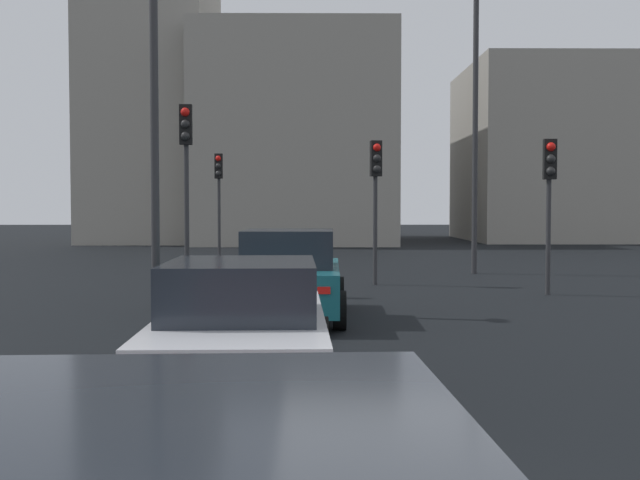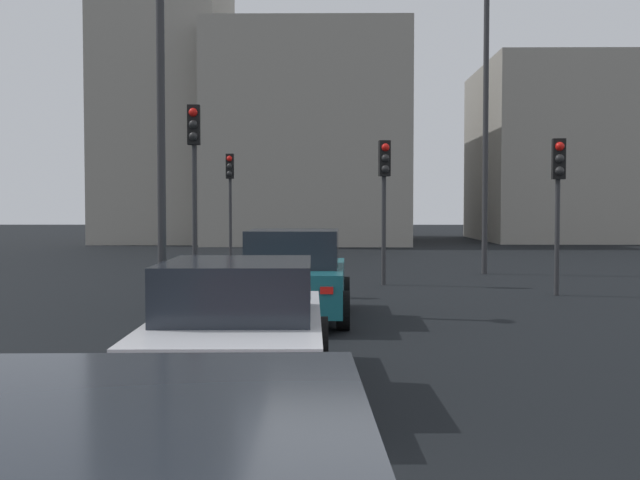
{
  "view_description": "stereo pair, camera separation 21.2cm",
  "coord_description": "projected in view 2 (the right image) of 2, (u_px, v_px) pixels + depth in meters",
  "views": [
    {
      "loc": [
        -3.96,
        1.07,
        2.01
      ],
      "look_at": [
        5.95,
        0.97,
        1.58
      ],
      "focal_mm": 44.16,
      "sensor_mm": 36.0,
      "label": 1
    },
    {
      "loc": [
        -3.96,
        0.86,
        2.01
      ],
      "look_at": [
        5.95,
        0.97,
        1.58
      ],
      "focal_mm": 44.16,
      "sensor_mm": 36.0,
      "label": 2
    }
  ],
  "objects": [
    {
      "name": "car_teal_right_lead",
      "position": [
        294.0,
        276.0,
        13.97
      ],
      "size": [
        4.17,
        2.06,
        1.59
      ],
      "rotation": [
        0.0,
        0.0,
        -0.02
      ],
      "color": "#19606B",
      "rests_on": "ground_plane"
    },
    {
      "name": "building_facade_center",
      "position": [
        309.0,
        143.0,
        45.34
      ],
      "size": [
        14.91,
        10.45,
        11.24
      ],
      "primitive_type": "cube",
      "color": "gray",
      "rests_on": "ground_plane"
    },
    {
      "name": "building_facade_right",
      "position": [
        167.0,
        86.0,
        44.39
      ],
      "size": [
        9.5,
        6.55,
        17.61
      ],
      "primitive_type": "cube",
      "color": "gray",
      "rests_on": "ground_plane"
    },
    {
      "name": "building_facade_left",
      "position": [
        582.0,
        154.0,
        46.09
      ],
      "size": [
        11.25,
        11.9,
        10.15
      ],
      "primitive_type": "cube",
      "color": "gray",
      "rests_on": "ground_plane"
    },
    {
      "name": "traffic_light_near_right",
      "position": [
        558.0,
        182.0,
        17.51
      ],
      "size": [
        0.32,
        0.3,
        3.51
      ],
      "rotation": [
        0.0,
        0.0,
        3.06
      ],
      "color": "#2D2D30",
      "rests_on": "ground_plane"
    },
    {
      "name": "car_white_right_second",
      "position": [
        239.0,
        329.0,
        8.35
      ],
      "size": [
        4.35,
        2.01,
        1.44
      ],
      "rotation": [
        0.0,
        0.0,
        0.02
      ],
      "color": "silver",
      "rests_on": "ground_plane"
    },
    {
      "name": "traffic_light_near_left",
      "position": [
        384.0,
        181.0,
        19.84
      ],
      "size": [
        0.33,
        0.31,
        3.66
      ],
      "rotation": [
        0.0,
        0.0,
        3.29
      ],
      "color": "#2D2D30",
      "rests_on": "ground_plane"
    },
    {
      "name": "street_lamp_far",
      "position": [
        161.0,
        100.0,
        14.97
      ],
      "size": [
        0.56,
        0.36,
        6.79
      ],
      "color": "#2D2D30",
      "rests_on": "ground_plane"
    },
    {
      "name": "traffic_light_far_left",
      "position": [
        194.0,
        159.0,
        17.85
      ],
      "size": [
        0.32,
        0.29,
        4.3
      ],
      "rotation": [
        0.0,
        0.0,
        3.2
      ],
      "color": "#2D2D30",
      "rests_on": "ground_plane"
    },
    {
      "name": "traffic_light_far_right",
      "position": [
        230.0,
        184.0,
        28.51
      ],
      "size": [
        0.32,
        0.28,
        3.9
      ],
      "rotation": [
        0.0,
        0.0,
        3.14
      ],
      "color": "#2D2D30",
      "rests_on": "ground_plane"
    },
    {
      "name": "street_lamp_kerbside",
      "position": [
        486.0,
        107.0,
        23.05
      ],
      "size": [
        0.56,
        0.36,
        8.48
      ],
      "color": "#2D2D30",
      "rests_on": "ground_plane"
    }
  ]
}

